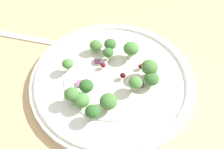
% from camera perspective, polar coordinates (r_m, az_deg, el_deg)
% --- Properties ---
extents(ground_plane, '(1.80, 1.80, 0.02)m').
position_cam_1_polar(ground_plane, '(0.52, -0.19, -3.78)').
color(ground_plane, tan).
extents(plate, '(0.28, 0.28, 0.02)m').
position_cam_1_polar(plate, '(0.52, -0.00, -1.26)').
color(plate, white).
rests_on(plate, ground_plane).
extents(dressing_pool, '(0.16, 0.16, 0.00)m').
position_cam_1_polar(dressing_pool, '(0.51, -0.00, -0.97)').
color(dressing_pool, white).
rests_on(dressing_pool, plate).
extents(broccoli_floret_0, '(0.03, 0.03, 0.03)m').
position_cam_1_polar(broccoli_floret_0, '(0.50, 7.48, -0.84)').
color(broccoli_floret_0, '#ADD18E').
rests_on(broccoli_floret_0, plate).
extents(broccoli_floret_1, '(0.02, 0.02, 0.02)m').
position_cam_1_polar(broccoli_floret_1, '(0.54, -3.21, 5.44)').
color(broccoli_floret_1, '#ADD18E').
rests_on(broccoli_floret_1, plate).
extents(broccoli_floret_2, '(0.03, 0.03, 0.03)m').
position_cam_1_polar(broccoli_floret_2, '(0.53, 3.65, 4.89)').
color(broccoli_floret_2, '#9EC684').
rests_on(broccoli_floret_2, plate).
extents(broccoli_floret_3, '(0.02, 0.02, 0.02)m').
position_cam_1_polar(broccoli_floret_3, '(0.48, 4.47, -1.58)').
color(broccoli_floret_3, '#ADD18E').
rests_on(broccoli_floret_3, plate).
extents(broccoli_floret_4, '(0.02, 0.02, 0.02)m').
position_cam_1_polar(broccoli_floret_4, '(0.48, -5.03, -1.77)').
color(broccoli_floret_4, '#ADD18E').
rests_on(broccoli_floret_4, plate).
extents(broccoli_floret_5, '(0.02, 0.02, 0.02)m').
position_cam_1_polar(broccoli_floret_5, '(0.52, -8.38, 1.99)').
color(broccoli_floret_5, '#ADD18E').
rests_on(broccoli_floret_5, plate).
extents(broccoli_floret_6, '(0.02, 0.02, 0.02)m').
position_cam_1_polar(broccoli_floret_6, '(0.46, -3.73, -7.04)').
color(broccoli_floret_6, '#ADD18E').
rests_on(broccoli_floret_6, plate).
extents(broccoli_floret_7, '(0.02, 0.02, 0.02)m').
position_cam_1_polar(broccoli_floret_7, '(0.53, -0.72, 4.15)').
color(broccoli_floret_7, '#9EC684').
rests_on(broccoli_floret_7, plate).
extents(broccoli_floret_8, '(0.03, 0.03, 0.03)m').
position_cam_1_polar(broccoli_floret_8, '(0.50, 7.24, 1.14)').
color(broccoli_floret_8, '#9EC684').
rests_on(broccoli_floret_8, plate).
extents(broccoli_floret_9, '(0.03, 0.03, 0.03)m').
position_cam_1_polar(broccoli_floret_9, '(0.47, -5.77, -4.93)').
color(broccoli_floret_9, '#ADD18E').
rests_on(broccoli_floret_9, plate).
extents(broccoli_floret_10, '(0.02, 0.02, 0.02)m').
position_cam_1_polar(broccoli_floret_10, '(0.54, -0.34, 5.75)').
color(broccoli_floret_10, '#8EB77A').
rests_on(broccoli_floret_10, plate).
extents(broccoli_floret_11, '(0.02, 0.02, 0.02)m').
position_cam_1_polar(broccoli_floret_11, '(0.47, -7.64, -3.76)').
color(broccoli_floret_11, '#9EC684').
rests_on(broccoli_floret_11, plate).
extents(broccoli_floret_12, '(0.03, 0.03, 0.03)m').
position_cam_1_polar(broccoli_floret_12, '(0.47, -0.66, -5.15)').
color(broccoli_floret_12, '#9EC684').
rests_on(broccoli_floret_12, plate).
extents(cranberry_0, '(0.01, 0.01, 0.01)m').
position_cam_1_polar(cranberry_0, '(0.52, -1.63, 1.83)').
color(cranberry_0, maroon).
rests_on(cranberry_0, plate).
extents(cranberry_1, '(0.01, 0.01, 0.01)m').
position_cam_1_polar(cranberry_1, '(0.52, 5.44, 1.51)').
color(cranberry_1, maroon).
rests_on(cranberry_1, plate).
extents(cranberry_2, '(0.01, 0.01, 0.01)m').
position_cam_1_polar(cranberry_2, '(0.51, 2.06, -0.18)').
color(cranberry_2, '#4C0A14').
rests_on(cranberry_2, plate).
extents(onion_bit_0, '(0.01, 0.01, 0.01)m').
position_cam_1_polar(onion_bit_0, '(0.51, -6.04, -1.78)').
color(onion_bit_0, '#A35B93').
rests_on(onion_bit_0, plate).
extents(onion_bit_1, '(0.01, 0.01, 0.00)m').
position_cam_1_polar(onion_bit_1, '(0.54, -2.78, 2.41)').
color(onion_bit_1, '#934C84').
rests_on(onion_bit_1, plate).
extents(onion_bit_2, '(0.01, 0.01, 0.00)m').
position_cam_1_polar(onion_bit_2, '(0.50, 5.35, -1.75)').
color(onion_bit_2, '#843D75').
rests_on(onion_bit_2, plate).
extents(fork, '(0.17, 0.12, 0.01)m').
position_cam_1_polar(fork, '(0.61, -14.33, 6.49)').
color(fork, silver).
rests_on(fork, ground_plane).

